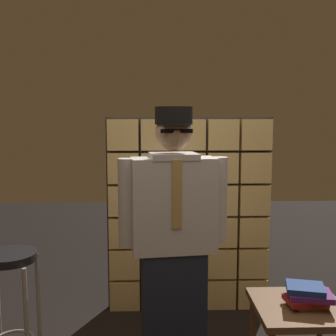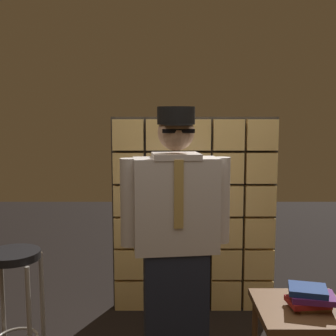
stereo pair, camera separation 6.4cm
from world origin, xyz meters
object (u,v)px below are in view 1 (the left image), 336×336
Objects in this scene: bar_stool at (10,286)px; standing_person at (174,240)px; coffee_mug at (310,290)px; book_stack at (307,295)px; side_table at (299,318)px.

standing_person is at bearing 0.29° from bar_stool.
coffee_mug is at bearing -4.47° from bar_stool.
book_stack reaches higher than coffee_mug.
coffee_mug reaches higher than side_table.
side_table is 2.05× the size of book_stack.
bar_stool reaches higher than book_stack.
standing_person is 0.88m from coffee_mug.
coffee_mug is (0.10, 0.10, 0.13)m from side_table.
book_stack is (0.04, -0.02, 0.14)m from side_table.
side_table is (1.75, -0.24, -0.12)m from bar_stool.
bar_stool reaches higher than coffee_mug.
side_table is 0.19m from coffee_mug.
coffee_mug is at bearing 61.71° from book_stack.
side_table is at bearing -7.85° from bar_stool.
standing_person is 6.13× the size of book_stack.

